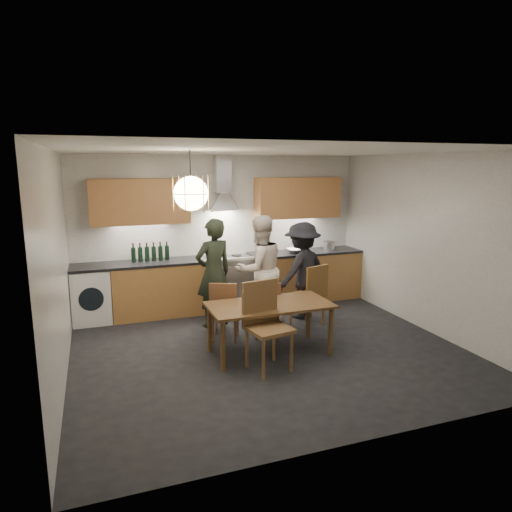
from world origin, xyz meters
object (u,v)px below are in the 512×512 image
object	(u,v)px
dining_table	(270,310)
chair_front	(265,319)
person_mid	(260,270)
wine_bottles	(150,252)
chair_back_left	(224,307)
person_left	(214,273)
stock_pot	(329,246)
mixing_bowl	(295,251)
person_right	(302,270)

from	to	relation	value
dining_table	chair_front	xyz separation A→B (m)	(-0.21, -0.37, 0.02)
person_mid	wine_bottles	xyz separation A→B (m)	(-1.53, 0.96, 0.21)
dining_table	chair_back_left	distance (m)	0.76
person_left	stock_pot	distance (m)	2.52
stock_pot	chair_back_left	bearing A→B (deg)	-148.94
person_mid	stock_pot	world-z (taller)	person_mid
wine_bottles	dining_table	bearing A→B (deg)	-60.12
stock_pot	chair_front	bearing A→B (deg)	-131.90
mixing_bowl	dining_table	bearing A→B (deg)	-122.39
person_mid	chair_front	bearing A→B (deg)	61.07
chair_back_left	person_mid	xyz separation A→B (m)	(0.73, 0.58, 0.35)
dining_table	person_right	xyz separation A→B (m)	(1.02, 1.19, 0.18)
chair_back_left	stock_pot	xyz separation A→B (m)	(2.41, 1.45, 0.49)
person_left	person_right	size ratio (longest dim) A/B	1.07
chair_back_left	wine_bottles	world-z (taller)	wine_bottles
person_left	wine_bottles	xyz separation A→B (m)	(-0.83, 0.88, 0.22)
person_right	stock_pot	world-z (taller)	person_right
chair_back_left	person_right	xyz separation A→B (m)	(1.46, 0.57, 0.29)
chair_front	person_right	xyz separation A→B (m)	(1.23, 1.56, 0.17)
chair_back_left	chair_front	world-z (taller)	chair_front
chair_front	dining_table	bearing A→B (deg)	50.27
stock_pot	wine_bottles	size ratio (longest dim) A/B	0.35
stock_pot	wine_bottles	distance (m)	3.22
mixing_bowl	wine_bottles	xyz separation A→B (m)	(-2.51, 0.14, 0.11)
person_mid	mixing_bowl	xyz separation A→B (m)	(0.98, 0.82, 0.10)
mixing_bowl	stock_pot	distance (m)	0.71
chair_back_left	person_mid	bearing A→B (deg)	-118.12
chair_front	person_right	size ratio (longest dim) A/B	0.68
person_right	dining_table	bearing A→B (deg)	24.58
dining_table	person_mid	distance (m)	1.25
dining_table	chair_back_left	size ratio (longest dim) A/B	1.86
chair_front	person_left	world-z (taller)	person_left
chair_front	mixing_bowl	size ratio (longest dim) A/B	3.47
person_right	wine_bottles	distance (m)	2.47
person_mid	person_right	distance (m)	0.73
dining_table	mixing_bowl	xyz separation A→B (m)	(1.27, 2.01, 0.35)
person_right	stock_pot	bearing A→B (deg)	-162.09
mixing_bowl	wine_bottles	bearing A→B (deg)	176.71
chair_front	chair_back_left	bearing A→B (deg)	92.55
person_right	mixing_bowl	world-z (taller)	person_right
chair_front	wine_bottles	size ratio (longest dim) A/B	1.75
person_mid	person_right	xyz separation A→B (m)	(0.72, -0.01, -0.07)
person_left	person_mid	xyz separation A→B (m)	(0.71, -0.09, 0.01)
person_left	mixing_bowl	distance (m)	1.84
dining_table	stock_pot	size ratio (longest dim) A/B	7.49
dining_table	person_left	world-z (taller)	person_left
person_mid	mixing_bowl	size ratio (longest dim) A/B	5.51
chair_front	wine_bottles	distance (m)	2.76
wine_bottles	chair_back_left	bearing A→B (deg)	-62.55
chair_back_left	mixing_bowl	size ratio (longest dim) A/B	2.79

